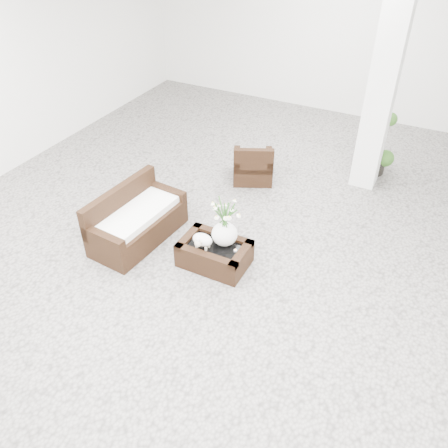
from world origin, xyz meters
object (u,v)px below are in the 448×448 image
at_px(topiary, 381,131).
at_px(armchair, 253,161).
at_px(coffee_table, 214,254).
at_px(loveseat, 137,216).

bearing_deg(topiary, armchair, -146.91).
height_order(coffee_table, topiary, topiary).
bearing_deg(coffee_table, topiary, 68.44).
relative_size(coffee_table, loveseat, 0.62).
bearing_deg(armchair, coffee_table, 76.52).
distance_m(armchair, topiary, 2.20).
distance_m(loveseat, topiary, 4.31).
relative_size(armchair, topiary, 0.45).
bearing_deg(loveseat, topiary, -31.78).
distance_m(coffee_table, loveseat, 1.25).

